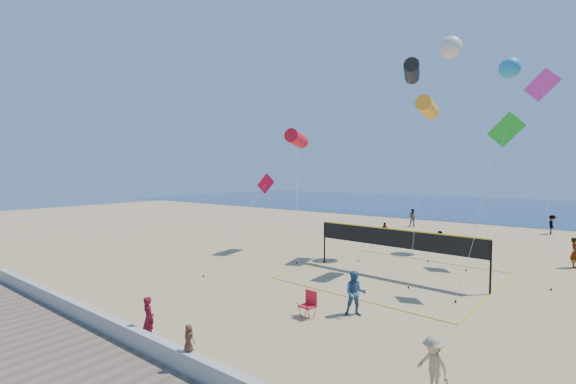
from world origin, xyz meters
The scene contains 22 objects.
ground centered at (0.00, 0.00, 0.00)m, with size 120.00×120.00×0.00m, color tan.
ocean centered at (0.00, 62.00, 0.01)m, with size 140.00×50.00×0.03m, color navy.
seawall centered at (0.00, -3.00, 0.30)m, with size 32.00×0.30×0.60m, color #BABAB5.
woman centered at (-2.98, -2.50, 0.78)m, with size 0.57×0.37×1.57m, color maroon.
toddler centered at (-0.24, -2.93, 1.00)m, with size 0.39×0.25×0.79m, color brown.
bystander_a centered at (1.58, 3.98, 0.91)m, with size 0.89×0.69×1.83m, color #345882.
bystander_b centered at (5.80, 0.26, 0.77)m, with size 0.99×0.57×1.54m, color tan.
far_person_0 centered at (-4.52, 21.01, 0.77)m, with size 0.90×0.38×1.54m, color gray.
far_person_1 centered at (0.48, 19.46, 0.74)m, with size 1.38×0.44×1.49m, color gray.
far_person_2 centered at (8.56, 19.12, 0.93)m, with size 0.68×0.44×1.85m, color gray.
far_person_3 centered at (-5.46, 30.65, 0.95)m, with size 0.92×0.72×1.90m, color gray.
far_person_4 centered at (6.67, 33.61, 0.90)m, with size 1.17×0.67×1.81m, color gray.
camp_chair centered at (0.18, 2.70, 0.60)m, with size 0.61×0.74×1.17m.
volleyball_net centered at (0.56, 10.71, 1.85)m, with size 10.64×10.51×2.67m.
kite_0 centered at (-8.13, 13.21, 8.31)m, with size 3.43×4.84×8.99m.
kite_1 centered at (-0.57, 15.97, 12.61)m, with size 3.01×4.67×13.27m.
kite_2 centered at (1.61, 12.54, 9.52)m, with size 1.04×4.80×10.12m.
kite_3 centered at (-9.43, 10.90, 4.71)m, with size 2.57×7.49×5.77m.
kite_4 centered at (5.80, 10.55, 7.45)m, with size 2.31×2.77×8.66m.
kite_5 centered at (6.68, 18.34, 10.71)m, with size 2.14×5.97×12.20m.
kite_6 centered at (1.34, 18.00, 14.32)m, with size 1.77×3.66×15.08m.
kite_7 centered at (4.30, 22.68, 13.47)m, with size 1.64×9.18×14.21m.
Camera 1 is at (8.76, -9.91, 5.85)m, focal length 24.00 mm.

